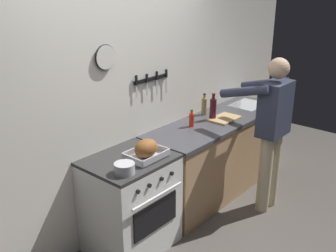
% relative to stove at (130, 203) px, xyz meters
% --- Properties ---
extents(wall_back, '(6.00, 0.13, 2.60)m').
position_rel_stove_xyz_m(wall_back, '(0.22, 0.36, 0.85)').
color(wall_back, white).
rests_on(wall_back, ground).
extents(counter_block, '(2.03, 0.65, 0.90)m').
position_rel_stove_xyz_m(counter_block, '(1.43, 0.00, 0.01)').
color(counter_block, tan).
rests_on(counter_block, ground).
extents(stove, '(0.76, 0.67, 0.90)m').
position_rel_stove_xyz_m(stove, '(0.00, 0.00, 0.00)').
color(stove, white).
rests_on(stove, ground).
extents(person_cook, '(0.51, 0.63, 1.66)m').
position_rel_stove_xyz_m(person_cook, '(1.45, -0.62, 0.50)').
color(person_cook, '#C6B793').
rests_on(person_cook, ground).
extents(roasting_pan, '(0.35, 0.26, 0.17)m').
position_rel_stove_xyz_m(roasting_pan, '(0.11, -0.11, 0.53)').
color(roasting_pan, '#B7B7BC').
rests_on(roasting_pan, stove).
extents(saucepan, '(0.17, 0.17, 0.09)m').
position_rel_stove_xyz_m(saucepan, '(-0.22, -0.18, 0.49)').
color(saucepan, '#B7B7BC').
rests_on(saucepan, stove).
extents(cutting_board, '(0.36, 0.24, 0.02)m').
position_rel_stove_xyz_m(cutting_board, '(1.42, -0.07, 0.46)').
color(cutting_board, tan).
rests_on(cutting_board, counter_block).
extents(bottle_wine_red, '(0.07, 0.07, 0.30)m').
position_rel_stove_xyz_m(bottle_wine_red, '(1.34, 0.04, 0.58)').
color(bottle_wine_red, '#47141E').
rests_on(bottle_wine_red, counter_block).
extents(bottle_vinegar, '(0.06, 0.06, 0.25)m').
position_rel_stove_xyz_m(bottle_vinegar, '(1.41, 0.21, 0.55)').
color(bottle_vinegar, '#997F4C').
rests_on(bottle_vinegar, counter_block).
extents(bottle_hot_sauce, '(0.05, 0.05, 0.19)m').
position_rel_stove_xyz_m(bottle_hot_sauce, '(1.00, 0.08, 0.53)').
color(bottle_hot_sauce, red).
rests_on(bottle_hot_sauce, counter_block).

